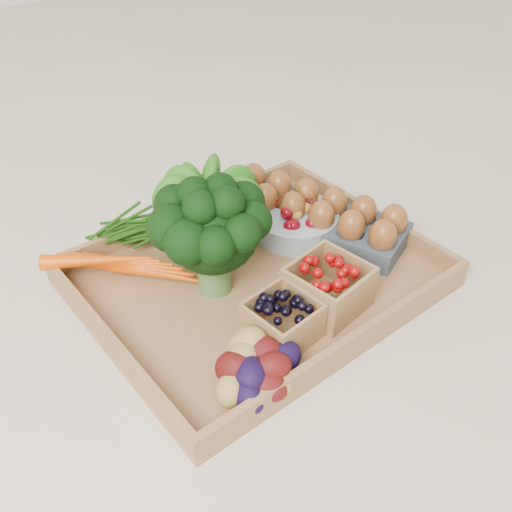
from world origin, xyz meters
TOP-DOWN VIEW (x-y plane):
  - ground at (0.00, 0.00)m, footprint 4.00×4.00m
  - tray at (0.00, 0.00)m, footprint 0.55×0.45m
  - carrots at (-0.16, 0.13)m, footprint 0.18×0.13m
  - lettuce at (0.02, 0.17)m, footprint 0.13×0.13m
  - broccoli at (-0.07, 0.02)m, footprint 0.19×0.19m
  - cherry_bowl at (0.14, 0.06)m, footprint 0.16×0.16m
  - egg_carton at (0.17, 0.04)m, footprint 0.23×0.37m
  - potatoes at (-0.14, -0.18)m, footprint 0.14×0.14m
  - punnet_blackberry at (-0.06, -0.13)m, footprint 0.10×0.10m
  - punnet_raspberry at (0.05, -0.12)m, footprint 0.12×0.12m

SIDE VIEW (x-z plane):
  - ground at x=0.00m, z-range 0.00..0.00m
  - tray at x=0.00m, z-range 0.00..0.01m
  - egg_carton at x=0.17m, z-range 0.01..0.06m
  - cherry_bowl at x=0.14m, z-range 0.01..0.06m
  - carrots at x=-0.16m, z-range 0.01..0.06m
  - punnet_blackberry at x=-0.06m, z-range 0.01..0.08m
  - punnet_raspberry at x=0.05m, z-range 0.01..0.09m
  - potatoes at x=-0.14m, z-range 0.01..0.09m
  - lettuce at x=0.02m, z-range 0.02..0.15m
  - broccoli at x=-0.07m, z-range 0.02..0.16m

